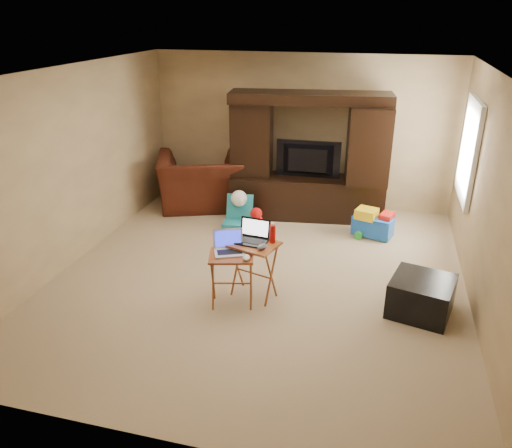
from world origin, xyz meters
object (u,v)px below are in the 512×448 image
(water_bottle, at_px, (273,234))
(tray_table_right, at_px, (254,270))
(plush_toy, at_px, (256,219))
(recliner, at_px, (201,181))
(laptop_left, at_px, (229,244))
(laptop_right, at_px, (251,233))
(mouse_right, at_px, (262,247))
(ottoman, at_px, (421,296))
(mouse_left, at_px, (246,258))
(child_rocker, at_px, (237,214))
(push_toy, at_px, (373,223))
(television, at_px, (307,160))
(entertainment_center, at_px, (308,157))
(tray_table_left, at_px, (232,280))

(water_bottle, bearing_deg, tray_table_right, -158.20)
(plush_toy, bearing_deg, recliner, 146.25)
(recliner, distance_m, laptop_left, 3.15)
(plush_toy, bearing_deg, tray_table_right, -76.30)
(laptop_right, height_order, mouse_right, laptop_right)
(recliner, height_order, plush_toy, recliner)
(ottoman, xyz_separation_m, mouse_left, (-1.88, -0.44, 0.45))
(laptop_left, bearing_deg, child_rocker, 80.67)
(push_toy, height_order, laptop_left, laptop_left)
(television, height_order, laptop_right, television)
(entertainment_center, bearing_deg, laptop_left, -105.64)
(entertainment_center, xyz_separation_m, television, (0.00, -0.04, -0.04))
(recliner, relative_size, water_bottle, 6.54)
(child_rocker, distance_m, plush_toy, 0.31)
(recliner, xyz_separation_m, laptop_right, (1.57, -2.58, 0.36))
(television, height_order, push_toy, television)
(mouse_left, bearing_deg, tray_table_left, 159.78)
(mouse_right, bearing_deg, push_toy, 62.40)
(tray_table_right, xyz_separation_m, mouse_left, (0.00, -0.31, 0.32))
(recliner, xyz_separation_m, plush_toy, (1.17, -0.78, -0.26))
(plush_toy, xyz_separation_m, mouse_left, (0.44, -2.14, 0.47))
(laptop_left, relative_size, laptop_right, 0.93)
(recliner, bearing_deg, tray_table_right, 100.97)
(tray_table_left, bearing_deg, child_rocker, 91.07)
(laptop_right, xyz_separation_m, water_bottle, (0.24, 0.06, -0.01))
(laptop_left, distance_m, mouse_left, 0.26)
(laptop_right, distance_m, water_bottle, 0.25)
(push_toy, bearing_deg, mouse_right, -99.82)
(mouse_right, bearing_deg, water_bottle, 70.71)
(tray_table_left, bearing_deg, ottoman, -3.93)
(tray_table_right, distance_m, mouse_right, 0.41)
(television, bearing_deg, push_toy, 154.15)
(entertainment_center, height_order, tray_table_left, entertainment_center)
(entertainment_center, xyz_separation_m, water_bottle, (0.01, -2.53, -0.20))
(push_toy, bearing_deg, tray_table_right, -103.85)
(entertainment_center, height_order, laptop_left, entertainment_center)
(laptop_left, xyz_separation_m, laptop_right, (0.18, 0.23, 0.05))
(child_rocker, relative_size, laptop_left, 1.61)
(ottoman, distance_m, tray_table_left, 2.11)
(recliner, distance_m, laptop_right, 3.04)
(ottoman, bearing_deg, tray_table_left, -169.85)
(push_toy, height_order, tray_table_right, tray_table_right)
(tray_table_right, bearing_deg, entertainment_center, 102.88)
(mouse_left, bearing_deg, push_toy, 61.87)
(recliner, distance_m, push_toy, 2.94)
(tray_table_left, bearing_deg, mouse_left, -34.31)
(water_bottle, bearing_deg, mouse_right, -109.29)
(entertainment_center, bearing_deg, plush_toy, -136.21)
(entertainment_center, distance_m, ottoman, 3.11)
(laptop_left, bearing_deg, plush_toy, 72.40)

